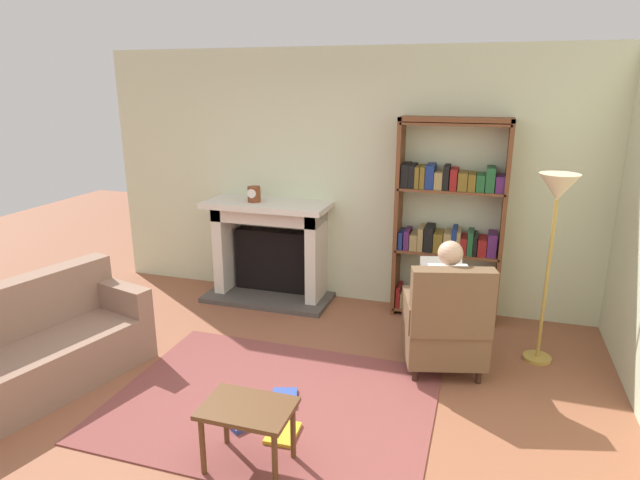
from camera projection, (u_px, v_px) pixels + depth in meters
ground at (256, 426)px, 3.81m from camera, size 14.00×14.00×0.00m
back_wall at (349, 179)px, 5.76m from camera, size 5.60×0.10×2.70m
area_rug at (272, 402)px, 4.08m from camera, size 2.40×1.80×0.01m
fireplace at (271, 247)px, 5.99m from camera, size 1.40×0.64×1.11m
mantel_clock at (254, 194)px, 5.76m from camera, size 0.14×0.14×0.17m
bookshelf at (448, 228)px, 5.37m from camera, size 1.06×0.32×2.03m
armchair_reading at (446, 325)px, 4.42m from camera, size 0.78×0.76×0.97m
seated_reader at (445, 297)px, 4.47m from camera, size 0.45×0.59×1.14m
sofa_floral at (35, 350)px, 4.21m from camera, size 1.12×1.83×0.85m
side_table at (248, 416)px, 3.31m from camera, size 0.56×0.39×0.44m
scattered_books at (272, 415)px, 3.89m from camera, size 0.56×0.69×0.04m
floor_lamp at (556, 205)px, 4.34m from camera, size 0.32×0.32×1.65m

